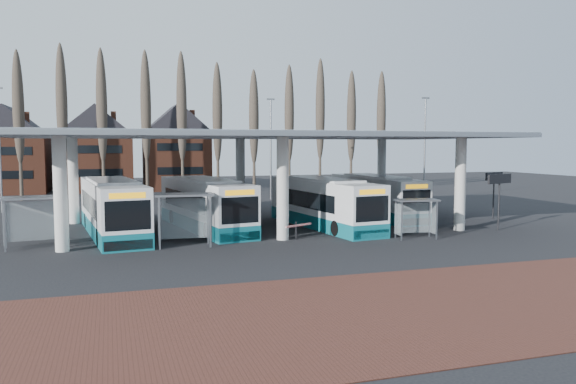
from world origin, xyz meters
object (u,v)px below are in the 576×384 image
object	(u,v)px
shelter_2	(415,210)
bus_2	(323,204)
bus_3	(375,197)
shelter_0	(31,211)
bus_1	(204,205)
bus_0	(112,209)
shelter_1	(184,208)

from	to	relation	value
shelter_2	bus_2	bearing A→B (deg)	127.24
shelter_2	bus_3	bearing A→B (deg)	84.26
shelter_2	shelter_0	bearing A→B (deg)	178.37
bus_1	shelter_2	bearing A→B (deg)	-44.04
shelter_0	bus_3	bearing A→B (deg)	8.08
bus_1	bus_3	distance (m)	13.86
bus_2	shelter_0	bearing A→B (deg)	-178.74
bus_2	bus_0	bearing A→B (deg)	169.87
shelter_2	shelter_1	bearing A→B (deg)	-179.01
shelter_1	bus_1	bearing A→B (deg)	74.82
shelter_0	shelter_2	bearing A→B (deg)	-16.67
bus_0	bus_3	xyz separation A→B (m)	(19.47, 3.16, -0.11)
bus_2	shelter_2	distance (m)	7.05
shelter_0	bus_0	bearing A→B (deg)	31.43
bus_3	bus_1	bearing A→B (deg)	-171.73
bus_1	bus_0	bearing A→B (deg)	177.89
bus_0	shelter_0	bearing A→B (deg)	-148.15
bus_2	shelter_2	world-z (taller)	bus_2
bus_1	bus_2	xyz separation A→B (m)	(7.79, -1.50, -0.02)
bus_1	shelter_0	size ratio (longest dim) A/B	3.90
bus_0	bus_1	distance (m)	5.87
bus_2	shelter_1	world-z (taller)	bus_2
bus_0	shelter_1	distance (m)	6.46
shelter_0	shelter_1	distance (m)	8.12
bus_0	shelter_2	bearing A→B (deg)	-28.70
bus_1	shelter_2	distance (m)	13.60
bus_3	shelter_0	world-z (taller)	bus_3
shelter_0	shelter_1	size ratio (longest dim) A/B	0.98
bus_1	bus_3	world-z (taller)	bus_1
bus_0	bus_3	world-z (taller)	bus_0
bus_0	shelter_0	distance (m)	5.34
bus_0	shelter_2	world-z (taller)	bus_0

